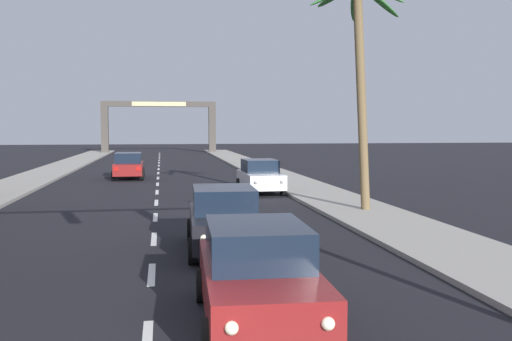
{
  "coord_description": "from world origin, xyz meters",
  "views": [
    {
      "loc": [
        0.25,
        -5.96,
        3.26
      ],
      "look_at": [
        2.58,
        8.0,
        2.2
      ],
      "focal_mm": 39.91,
      "sensor_mm": 36.0,
      "label": 1
    }
  ],
  "objects_px": {
    "sedan_third_in_queue": "(224,219)",
    "town_gateway_arch": "(159,120)",
    "sedan_lead_at_stop_bar": "(257,274)",
    "palm_right_second": "(359,49)",
    "sedan_parked_nearest_kerb": "(260,176)",
    "sedan_oncoming_far": "(129,166)"
  },
  "relations": [
    {
      "from": "sedan_third_in_queue",
      "to": "town_gateway_arch",
      "type": "relative_size",
      "value": 0.31
    },
    {
      "from": "sedan_lead_at_stop_bar",
      "to": "palm_right_second",
      "type": "height_order",
      "value": "palm_right_second"
    },
    {
      "from": "sedan_third_in_queue",
      "to": "palm_right_second",
      "type": "xyz_separation_m",
      "value": [
        5.76,
        5.8,
        5.37
      ]
    },
    {
      "from": "sedan_third_in_queue",
      "to": "sedan_lead_at_stop_bar",
      "type": "bearing_deg",
      "value": -90.85
    },
    {
      "from": "palm_right_second",
      "to": "town_gateway_arch",
      "type": "xyz_separation_m",
      "value": [
        -7.63,
        54.33,
        -1.89
      ]
    },
    {
      "from": "palm_right_second",
      "to": "town_gateway_arch",
      "type": "bearing_deg",
      "value": 98.0
    },
    {
      "from": "sedan_parked_nearest_kerb",
      "to": "sedan_oncoming_far",
      "type": "bearing_deg",
      "value": 127.09
    },
    {
      "from": "sedan_parked_nearest_kerb",
      "to": "palm_right_second",
      "type": "height_order",
      "value": "palm_right_second"
    },
    {
      "from": "sedan_parked_nearest_kerb",
      "to": "town_gateway_arch",
      "type": "xyz_separation_m",
      "value": [
        -5.12,
        47.05,
        3.48
      ]
    },
    {
      "from": "sedan_oncoming_far",
      "to": "sedan_third_in_queue",
      "type": "bearing_deg",
      "value": -80.53
    },
    {
      "from": "town_gateway_arch",
      "to": "sedan_oncoming_far",
      "type": "bearing_deg",
      "value": -92.79
    },
    {
      "from": "sedan_lead_at_stop_bar",
      "to": "town_gateway_arch",
      "type": "height_order",
      "value": "town_gateway_arch"
    },
    {
      "from": "sedan_parked_nearest_kerb",
      "to": "sedan_lead_at_stop_bar",
      "type": "bearing_deg",
      "value": -99.99
    },
    {
      "from": "palm_right_second",
      "to": "town_gateway_arch",
      "type": "relative_size",
      "value": 0.61
    },
    {
      "from": "sedan_lead_at_stop_bar",
      "to": "sedan_oncoming_far",
      "type": "xyz_separation_m",
      "value": [
        -3.63,
        28.13,
        0.0
      ]
    },
    {
      "from": "sedan_parked_nearest_kerb",
      "to": "town_gateway_arch",
      "type": "height_order",
      "value": "town_gateway_arch"
    },
    {
      "from": "sedan_third_in_queue",
      "to": "sedan_parked_nearest_kerb",
      "type": "xyz_separation_m",
      "value": [
        3.25,
        13.08,
        0.0
      ]
    },
    {
      "from": "sedan_third_in_queue",
      "to": "sedan_oncoming_far",
      "type": "bearing_deg",
      "value": 99.47
    },
    {
      "from": "sedan_lead_at_stop_bar",
      "to": "palm_right_second",
      "type": "distance_m",
      "value": 14.09
    },
    {
      "from": "sedan_third_in_queue",
      "to": "sedan_parked_nearest_kerb",
      "type": "relative_size",
      "value": 1.01
    },
    {
      "from": "sedan_parked_nearest_kerb",
      "to": "town_gateway_arch",
      "type": "relative_size",
      "value": 0.3
    },
    {
      "from": "sedan_third_in_queue",
      "to": "sedan_oncoming_far",
      "type": "height_order",
      "value": "same"
    }
  ]
}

